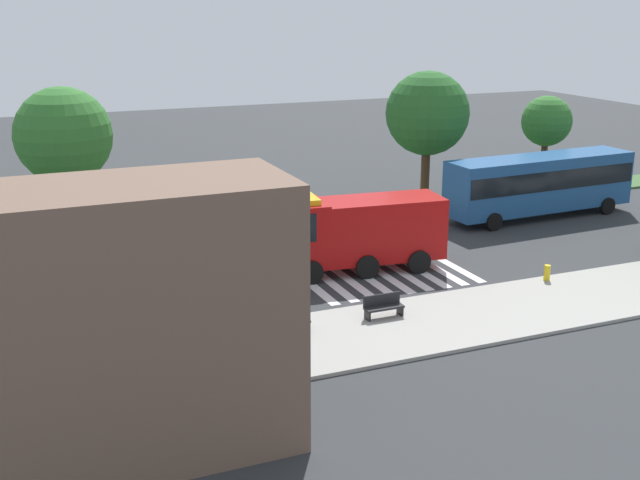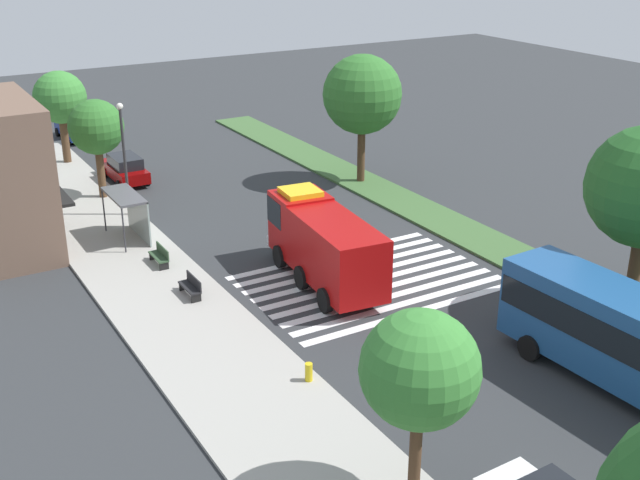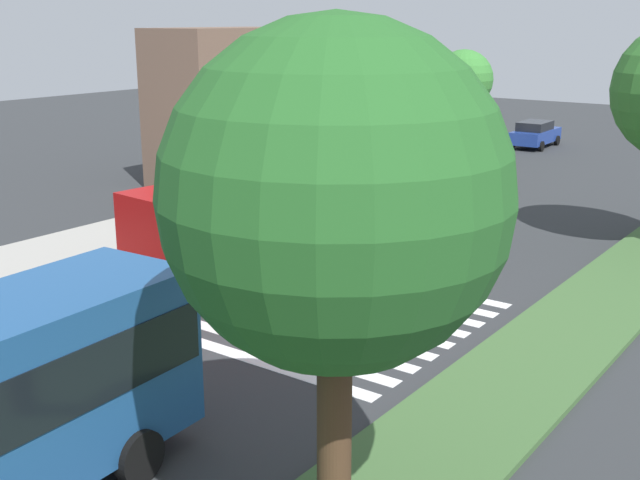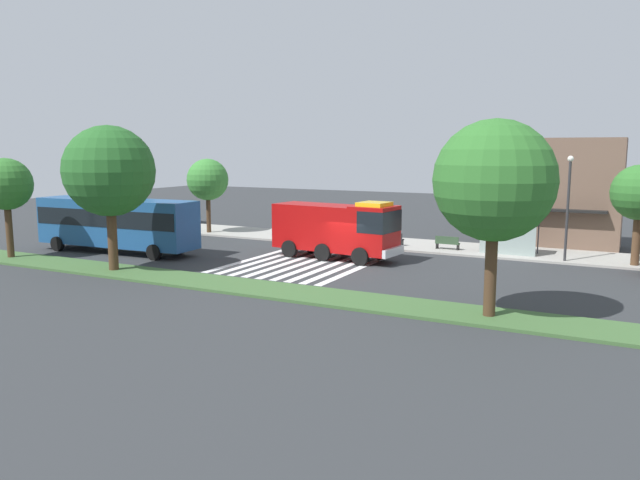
{
  "view_description": "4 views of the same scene",
  "coord_description": "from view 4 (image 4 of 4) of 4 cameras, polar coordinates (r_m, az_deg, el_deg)",
  "views": [
    {
      "loc": [
        13.89,
        33.87,
        12.06
      ],
      "look_at": [
        0.17,
        1.13,
        1.45
      ],
      "focal_mm": 44.78,
      "sensor_mm": 36.0,
      "label": 1
    },
    {
      "loc": [
        -30.16,
        19.06,
        15.82
      ],
      "look_at": [
        0.7,
        0.93,
        1.23
      ],
      "focal_mm": 44.84,
      "sensor_mm": 36.0,
      "label": 2
    },
    {
      "loc": [
        -19.5,
        -14.04,
        8.08
      ],
      "look_at": [
        0.59,
        0.6,
        1.16
      ],
      "focal_mm": 44.84,
      "sensor_mm": 36.0,
      "label": 3
    },
    {
      "loc": [
        15.46,
        -32.61,
        6.91
      ],
      "look_at": [
        -1.93,
        0.95,
        1.26
      ],
      "focal_mm": 34.41,
      "sensor_mm": 36.0,
      "label": 4
    }
  ],
  "objects": [
    {
      "name": "median_tree_center",
      "position": [
        25.37,
        15.92,
        5.28
      ],
      "size": [
        4.88,
        4.88,
        7.96
      ],
      "color": "#47301E",
      "rests_on": "median_strip"
    },
    {
      "name": "parked_car_west",
      "position": [
        51.34,
        -14.86,
        1.48
      ],
      "size": [
        4.62,
        2.19,
        1.72
      ],
      "rotation": [
        0.0,
        0.0,
        0.03
      ],
      "color": "silver",
      "rests_on": "ground_plane"
    },
    {
      "name": "storefront_building",
      "position": [
        46.59,
        21.4,
        4.11
      ],
      "size": [
        8.13,
        4.87,
        7.63
      ],
      "color": "brown",
      "rests_on": "ground_plane"
    },
    {
      "name": "sidewalk_tree_center",
      "position": [
        39.96,
        27.61,
        3.87
      ],
      "size": [
        3.22,
        3.22,
        5.88
      ],
      "color": "#513823",
      "rests_on": "sidewalk"
    },
    {
      "name": "sidewalk",
      "position": [
        44.85,
        6.9,
        -0.33
      ],
      "size": [
        60.0,
        5.33,
        0.14
      ],
      "primitive_type": "cube",
      "color": "#9E9B93",
      "rests_on": "ground_plane"
    },
    {
      "name": "crosswalk",
      "position": [
        37.75,
        -1.12,
        -2.04
      ],
      "size": [
        7.65,
        11.3,
        0.01
      ],
      "color": "silver",
      "rests_on": "ground_plane"
    },
    {
      "name": "transit_bus",
      "position": [
        43.07,
        -18.41,
        1.69
      ],
      "size": [
        11.89,
        3.28,
        3.59
      ],
      "rotation": [
        0.0,
        0.0,
        3.19
      ],
      "color": "navy",
      "rests_on": "ground_plane"
    },
    {
      "name": "median_strip",
      "position": [
        30.04,
        -4.41,
        -4.69
      ],
      "size": [
        60.0,
        3.0,
        0.14
      ],
      "primitive_type": "cube",
      "color": "#3D6033",
      "rests_on": "ground_plane"
    },
    {
      "name": "ground_plane",
      "position": [
        36.74,
        1.99,
        -2.35
      ],
      "size": [
        120.0,
        120.0,
        0.0
      ],
      "primitive_type": "plane",
      "color": "#2D3033"
    },
    {
      "name": "sidewalk_tree_west",
      "position": [
        50.51,
        -10.41,
        5.52
      ],
      "size": [
        3.36,
        3.36,
        5.97
      ],
      "color": "#47301E",
      "rests_on": "sidewalk"
    },
    {
      "name": "bench_near_shelter",
      "position": [
        42.41,
        11.76,
        -0.25
      ],
      "size": [
        1.6,
        0.5,
        0.9
      ],
      "color": "#2D472D",
      "rests_on": "sidewalk"
    },
    {
      "name": "bench_west_of_shelter",
      "position": [
        43.63,
        6.72,
        0.11
      ],
      "size": [
        1.6,
        0.5,
        0.9
      ],
      "color": "black",
      "rests_on": "sidewalk"
    },
    {
      "name": "sidewalk_tree_far_west",
      "position": [
        56.49,
        -17.82,
        6.85
      ],
      "size": [
        5.11,
        5.11,
        8.12
      ],
      "color": "#513823",
      "rests_on": "sidewalk"
    },
    {
      "name": "street_lamp",
      "position": [
        39.77,
        22.08,
        3.5
      ],
      "size": [
        0.36,
        0.36,
        6.35
      ],
      "color": "#2D2D30",
      "rests_on": "sidewalk"
    },
    {
      "name": "median_tree_far_west",
      "position": [
        42.84,
        -27.19,
        4.59
      ],
      "size": [
        3.23,
        3.23,
        6.21
      ],
      "color": "#47301E",
      "rests_on": "median_strip"
    },
    {
      "name": "fire_hydrant",
      "position": [
        46.52,
        -3.83,
        0.55
      ],
      "size": [
        0.28,
        0.28,
        0.7
      ],
      "primitive_type": "cylinder",
      "color": "gold",
      "rests_on": "sidewalk"
    },
    {
      "name": "median_tree_west",
      "position": [
        35.97,
        -19.02,
        6.04
      ],
      "size": [
        5.03,
        5.03,
        8.06
      ],
      "color": "#47301E",
      "rests_on": "median_strip"
    },
    {
      "name": "bus_stop_shelter",
      "position": [
        41.36,
        17.16,
        1.14
      ],
      "size": [
        3.5,
        1.4,
        2.46
      ],
      "color": "#4C4C51",
      "rests_on": "sidewalk"
    },
    {
      "name": "fire_truck",
      "position": [
        38.5,
        1.79,
        1.16
      ],
      "size": [
        8.5,
        3.4,
        3.72
      ],
      "rotation": [
        0.0,
        0.0,
        -0.1
      ],
      "color": "#A50C0C",
      "rests_on": "ground_plane"
    }
  ]
}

